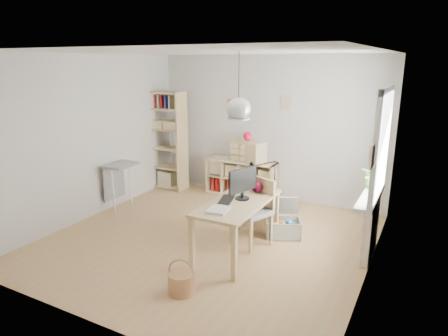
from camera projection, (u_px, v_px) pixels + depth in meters
The scene contains 20 objects.
ground at pixel (209, 239), 5.97m from camera, with size 4.50×4.50×0.00m, color #A88854.
room_shell at pixel (239, 108), 5.07m from camera, with size 4.50×4.50×4.50m.
window_unit at pixel (382, 145), 5.07m from camera, with size 0.07×1.16×1.46m.
radiator at pixel (371, 228), 5.39m from camera, with size 0.10×0.80×0.80m, color white.
windowsill at pixel (370, 198), 5.30m from camera, with size 0.22×1.20×0.06m, color white.
desk at pixel (238, 208), 5.42m from camera, with size 0.70×1.50×0.75m.
cube_shelf at pixel (241, 180), 7.88m from camera, with size 1.40×0.38×0.72m.
tall_bookshelf at pixel (166, 137), 8.14m from camera, with size 0.80×0.38×2.00m.
side_table at pixel (118, 173), 7.02m from camera, with size 0.40×0.55×0.85m.
chair at pixel (255, 207), 5.72m from camera, with size 0.61×0.61×0.97m.
wicker_basket at pixel (181, 282), 4.57m from camera, with size 0.31×0.31×0.43m.
storage_chest at pixel (283, 224), 6.09m from camera, with size 0.71×0.74×0.55m.
monitor at pixel (242, 182), 5.42m from camera, with size 0.20×0.48×0.43m.
keyboard at pixel (226, 200), 5.40m from camera, with size 0.16×0.43×0.02m, color black.
task_lamp at pixel (261, 171), 5.82m from camera, with size 0.39×0.14×0.41m.
yarn_ball at pixel (257, 187), 5.73m from camera, with size 0.17×0.17×0.17m, color #4B0A1B.
paper_tray at pixel (218, 210), 5.04m from camera, with size 0.24×0.30×0.03m, color white.
drawer_chest at pixel (248, 151), 7.61m from camera, with size 0.69×0.32×0.39m, color beige.
red_vase at pixel (248, 136), 7.54m from camera, with size 0.15×0.15×0.18m, color maroon.
potted_plant at pixel (374, 176), 5.55m from camera, with size 0.32×0.28×0.35m, color #356B28.
Camera 1 is at (2.78, -4.74, 2.59)m, focal length 32.00 mm.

